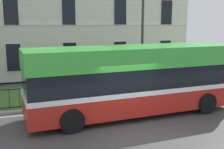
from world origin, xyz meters
The scene contains 5 objects.
ground_plane centered at (0.00, 0.93, -0.02)m, with size 60.00×56.00×0.18m.
iron_verge_railing centered at (-0.82, 4.40, 0.62)m, with size 13.38×0.04×0.97m.
single_decker_bus centered at (0.72, 2.32, 1.64)m, with size 9.77×3.14×3.11m.
street_lamp_post centered at (2.30, 5.08, 3.58)m, with size 0.36×0.24×5.96m.
litter_bin centered at (-1.07, 5.20, 0.65)m, with size 0.46×0.46×1.05m.
Camera 1 is at (-3.99, -9.20, 4.18)m, focal length 45.12 mm.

